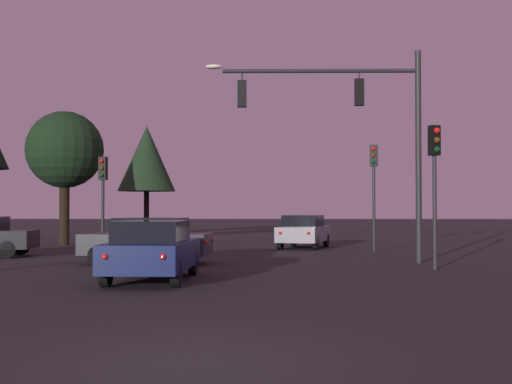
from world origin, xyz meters
name	(u,v)px	position (x,y,z in m)	size (l,w,h in m)	color
ground_plane	(250,246)	(0.00, 24.50, 0.00)	(168.00, 168.00, 0.00)	black
traffic_signal_mast_arm	(357,117)	(3.88, 14.49, 4.90)	(7.26, 0.41, 7.14)	#232326
traffic_light_corner_left	(103,185)	(-5.52, 17.84, 2.73)	(0.33, 0.37, 3.83)	#232326
traffic_light_corner_right	(374,176)	(5.35, 20.34, 3.19)	(0.36, 0.38, 4.51)	#232326
traffic_light_median	(435,167)	(5.89, 12.05, 3.05)	(0.37, 0.39, 4.31)	#232326
car_nearside_lane	(153,249)	(-1.99, 8.86, 0.80)	(1.94, 4.41, 1.52)	#0F1947
car_crossing_left	(148,240)	(-3.06, 14.03, 0.80)	(4.32, 2.17, 1.52)	#232328
car_far_lane	(304,231)	(2.53, 22.93, 0.79)	(2.76, 4.34, 1.52)	gray
tree_behind_sign	(147,159)	(-7.73, 39.06, 5.33)	(4.07, 4.07, 7.65)	black
tree_left_far	(65,151)	(-9.28, 25.19, 4.72)	(3.84, 3.84, 6.69)	black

